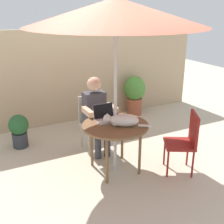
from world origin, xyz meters
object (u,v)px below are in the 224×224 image
potted_plant_corner (135,93)px  chair_empty (186,138)px  cat (122,120)px  person_seated (96,111)px  patio_umbrella (116,12)px  potted_plant_near_fence (95,115)px  patio_table (115,129)px  potted_plant_by_chair (19,129)px  chair_occupied (92,118)px  laptop (105,115)px

potted_plant_corner → chair_empty: bearing=-103.6°
cat → potted_plant_corner: cat is taller
person_seated → chair_empty: bearing=-52.5°
patio_umbrella → person_seated: size_ratio=1.92×
patio_umbrella → potted_plant_near_fence: bearing=77.1°
patio_table → potted_plant_corner: size_ratio=1.08×
patio_umbrella → person_seated: bearing=90.0°
cat → potted_plant_by_chair: (-1.15, 1.46, -0.48)m
chair_occupied → potted_plant_corner: size_ratio=1.04×
patio_umbrella → potted_plant_near_fence: 2.42m
person_seated → laptop: (-0.05, -0.42, 0.09)m
person_seated → potted_plant_corner: 1.86m
patio_umbrella → chair_occupied: patio_umbrella is taller
patio_umbrella → potted_plant_corner: patio_umbrella is taller
cat → patio_umbrella: bearing=123.7°
patio_table → laptop: laptop is taller
chair_empty → potted_plant_near_fence: 2.03m
person_seated → potted_plant_corner: bearing=39.9°
chair_empty → laptop: (-0.91, 0.71, 0.26)m
patio_umbrella → laptop: size_ratio=7.81×
patio_umbrella → potted_plant_corner: (1.42, 1.84, -1.69)m
patio_umbrella → chair_occupied: (0.00, 0.81, -1.66)m
cat → potted_plant_corner: 2.38m
patio_umbrella → chair_empty: 1.93m
chair_occupied → laptop: (-0.05, -0.58, 0.26)m
person_seated → cat: 0.75m
chair_occupied → laptop: laptop is taller
patio_umbrella → cat: 1.38m
chair_empty → potted_plant_near_fence: (-0.52, 1.95, -0.23)m
potted_plant_near_fence → potted_plant_corner: size_ratio=0.64×
patio_umbrella → potted_plant_by_chair: size_ratio=4.14×
patio_table → cat: cat is taller
laptop → patio_umbrella: bearing=-78.4°
cat → laptop: bearing=108.4°
chair_occupied → potted_plant_corner: chair_occupied is taller
laptop → potted_plant_near_fence: 1.39m
laptop → potted_plant_near_fence: laptop is taller
patio_umbrella → person_seated: patio_umbrella is taller
patio_umbrella → person_seated: 1.62m
chair_empty → person_seated: size_ratio=0.72×
cat → potted_plant_corner: (1.36, 1.93, -0.31)m
patio_table → patio_umbrella: size_ratio=0.39×
patio_umbrella → potted_plant_corner: bearing=52.3°
patio_table → laptop: bearing=101.6°
patio_umbrella → chair_occupied: size_ratio=2.65×
person_seated → cat: bearing=-85.5°
cat → potted_plant_near_fence: size_ratio=1.04×
patio_table → laptop: size_ratio=3.07×
patio_umbrella → chair_empty: patio_umbrella is taller
patio_table → potted_plant_corner: (1.42, 1.84, -0.16)m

